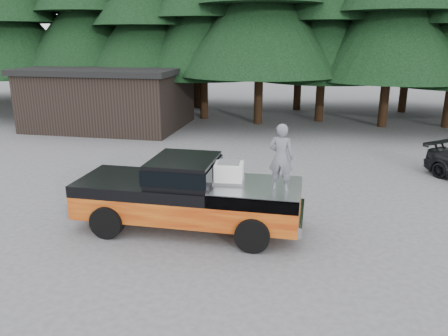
% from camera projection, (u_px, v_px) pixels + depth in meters
% --- Properties ---
extents(ground, '(120.00, 120.00, 0.00)m').
position_uv_depth(ground, '(225.00, 225.00, 11.86)').
color(ground, '#4D4D4F').
rests_on(ground, ground).
extents(pickup_truck, '(6.00, 2.04, 1.33)m').
position_uv_depth(pickup_truck, '(188.00, 204.00, 11.48)').
color(pickup_truck, orange).
rests_on(pickup_truck, ground).
extents(truck_cab, '(1.66, 1.90, 0.59)m').
position_uv_depth(truck_cab, '(184.00, 169.00, 11.23)').
color(truck_cab, black).
rests_on(truck_cab, pickup_truck).
extents(air_compressor, '(0.76, 0.65, 0.49)m').
position_uv_depth(air_compressor, '(229.00, 173.00, 11.09)').
color(air_compressor, silver).
rests_on(air_compressor, pickup_truck).
extents(man_on_bed, '(0.64, 0.46, 1.64)m').
position_uv_depth(man_on_bed, '(281.00, 157.00, 10.36)').
color(man_on_bed, slate).
rests_on(man_on_bed, pickup_truck).
extents(utility_building, '(8.40, 6.40, 3.30)m').
position_uv_depth(utility_building, '(110.00, 97.00, 24.37)').
color(utility_building, black).
rests_on(utility_building, ground).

